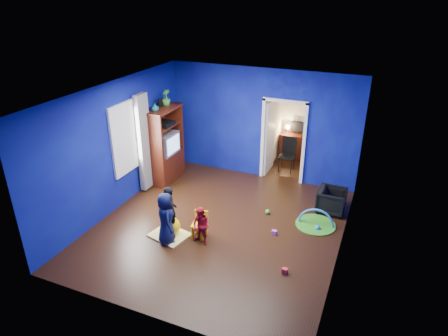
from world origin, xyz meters
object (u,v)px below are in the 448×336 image
at_px(child_navy, 166,218).
at_px(crt_tv, 166,143).
at_px(hopper_ball, 171,226).
at_px(vase, 155,107).
at_px(tv_armoire, 164,145).
at_px(child_black, 170,211).
at_px(armchair, 332,201).
at_px(play_mat, 315,225).
at_px(kid_chair, 199,226).
at_px(folding_chair, 287,156).
at_px(toddler_red, 201,226).
at_px(study_desk, 295,146).

relative_size(child_navy, crt_tv, 1.56).
bearing_deg(hopper_ball, vase, 126.43).
bearing_deg(tv_armoire, child_black, -57.16).
xyz_separation_m(child_navy, vase, (-1.47, 2.17, 1.51)).
bearing_deg(tv_armoire, armchair, -0.01).
xyz_separation_m(vase, play_mat, (4.12, -0.40, -2.04)).
xyz_separation_m(crt_tv, kid_chair, (1.94, -2.06, -0.77)).
bearing_deg(kid_chair, hopper_ball, -172.71).
distance_m(vase, kid_chair, 3.21).
bearing_deg(kid_chair, folding_chair, 68.49).
bearing_deg(kid_chair, tv_armoire, 124.94).
distance_m(toddler_red, hopper_ball, 0.75).
bearing_deg(vase, toddler_red, -42.49).
bearing_deg(kid_chair, play_mat, 23.35).
relative_size(armchair, toddler_red, 0.78).
relative_size(child_black, toddler_red, 1.37).
height_order(crt_tv, folding_chair, crt_tv).
distance_m(child_navy, crt_tv, 2.89).
distance_m(toddler_red, study_desk, 4.99).
bearing_deg(child_black, study_desk, -63.36).
xyz_separation_m(child_navy, tv_armoire, (-1.47, 2.47, 0.43)).
bearing_deg(play_mat, crt_tv, 170.27).
bearing_deg(armchair, child_black, 127.73).
xyz_separation_m(armchair, vase, (-4.32, -0.30, 1.77)).
relative_size(hopper_ball, kid_chair, 0.79).
xyz_separation_m(vase, tv_armoire, (0.00, 0.30, -1.08)).
distance_m(hopper_ball, folding_chair, 4.20).
distance_m(hopper_ball, play_mat, 3.11).
bearing_deg(kid_chair, study_desk, 70.96).
xyz_separation_m(armchair, child_black, (-2.91, -2.18, 0.27)).
bearing_deg(tv_armoire, folding_chair, 31.51).
height_order(child_black, crt_tv, crt_tv).
height_order(hopper_ball, folding_chair, folding_chair).
relative_size(vase, crt_tv, 0.27).
height_order(child_navy, folding_chair, child_navy).
bearing_deg(study_desk, child_black, -106.17).
height_order(crt_tv, hopper_ball, crt_tv).
bearing_deg(hopper_ball, folding_chair, 70.46).
bearing_deg(study_desk, vase, -133.34).
bearing_deg(folding_chair, hopper_ball, -109.54).
bearing_deg(folding_chair, toddler_red, -99.76).
xyz_separation_m(toddler_red, play_mat, (1.99, 1.56, -0.39)).
distance_m(child_navy, kid_chair, 0.73).
height_order(kid_chair, play_mat, kid_chair).
relative_size(play_mat, study_desk, 0.98).
xyz_separation_m(crt_tv, folding_chair, (2.78, 1.73, -0.56)).
bearing_deg(child_navy, play_mat, -96.36).
bearing_deg(play_mat, armchair, 74.04).
distance_m(vase, hopper_ball, 3.03).
height_order(toddler_red, hopper_ball, toddler_red).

